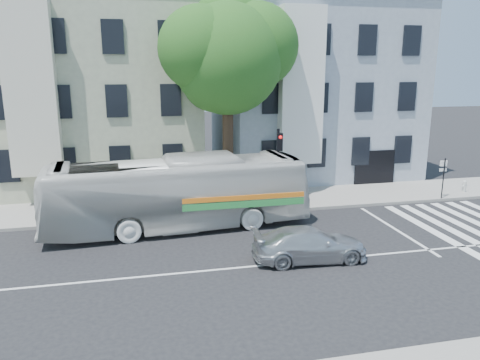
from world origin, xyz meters
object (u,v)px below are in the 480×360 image
object	(u,v)px
sedan	(310,244)
fire_hydrant	(464,186)
traffic_signal	(278,160)
bus	(178,193)

from	to	relation	value
sedan	fire_hydrant	size ratio (longest dim) A/B	6.43
traffic_signal	fire_hydrant	xyz separation A→B (m)	(11.47, 1.06, -2.23)
bus	sedan	distance (m)	6.58
bus	sedan	size ratio (longest dim) A/B	2.71
sedan	fire_hydrant	world-z (taller)	sedan
bus	traffic_signal	xyz separation A→B (m)	(5.02, 1.12, 1.09)
bus	fire_hydrant	size ratio (longest dim) A/B	17.40
bus	traffic_signal	world-z (taller)	traffic_signal
bus	fire_hydrant	xyz separation A→B (m)	(16.50, 2.18, -1.14)
traffic_signal	fire_hydrant	size ratio (longest dim) A/B	6.25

